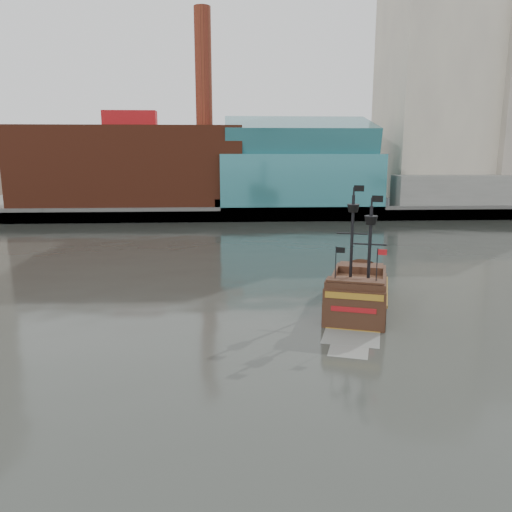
{
  "coord_description": "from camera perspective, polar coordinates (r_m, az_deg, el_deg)",
  "views": [
    {
      "loc": [
        -4.0,
        -26.97,
        12.41
      ],
      "look_at": [
        -1.58,
        13.06,
        4.0
      ],
      "focal_mm": 35.0,
      "sensor_mm": 36.0,
      "label": 1
    }
  ],
  "objects": [
    {
      "name": "ground",
      "position": [
        29.96,
        4.65,
        -12.67
      ],
      "size": [
        400.0,
        400.0,
        0.0
      ],
      "primitive_type": "plane",
      "color": "#262823",
      "rests_on": "ground"
    },
    {
      "name": "promenade_far",
      "position": [
        119.59,
        -1.53,
        6.37
      ],
      "size": [
        220.0,
        60.0,
        2.0
      ],
      "primitive_type": "cube",
      "color": "slate",
      "rests_on": "ground"
    },
    {
      "name": "skyline",
      "position": [
        112.57,
        1.32,
        18.03
      ],
      "size": [
        149.0,
        45.0,
        62.0
      ],
      "color": "brown",
      "rests_on": "promenade_far"
    },
    {
      "name": "seawall",
      "position": [
        90.25,
        -0.89,
        4.77
      ],
      "size": [
        220.0,
        1.0,
        2.6
      ],
      "primitive_type": "cube",
      "color": "#4C4C49",
      "rests_on": "ground"
    },
    {
      "name": "pirate_ship",
      "position": [
        41.15,
        11.52,
        -4.57
      ],
      "size": [
        8.27,
        14.61,
        10.48
      ],
      "rotation": [
        0.0,
        0.0,
        -0.31
      ],
      "color": "black",
      "rests_on": "ground"
    }
  ]
}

